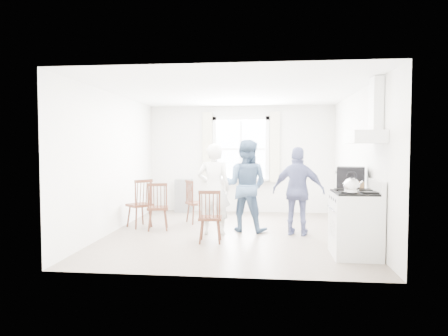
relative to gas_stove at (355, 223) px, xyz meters
The scene contains 17 objects.
room_shell 2.48m from the gas_stove, 144.75° to the left, with size 4.62×5.12×2.64m.
window_assembly 4.36m from the gas_stove, 116.71° to the left, with size 1.88×0.24×1.70m.
range_hood 1.43m from the gas_stove, ahead, with size 0.45×0.76×0.94m.
shelf_unit 4.95m from the gas_stove, 131.97° to the left, with size 0.40×0.30×0.80m, color gray.
gas_stove is the anchor object (origin of this frame).
kettle 0.63m from the gas_stove, 114.96° to the right, with size 0.22×0.22×0.31m.
low_cabinet 0.70m from the gas_stove, 84.32° to the left, with size 0.50×0.55×0.90m, color white.
stereo_stack 0.89m from the gas_stove, 84.71° to the left, with size 0.50×0.46×0.38m.
cardboard_box 0.68m from the gas_stove, 80.94° to the left, with size 0.25×0.18×0.16m, color #987249.
windsor_chair_a 3.64m from the gas_stove, 156.89° to the left, with size 0.46×0.46×0.93m.
windsor_chair_b 2.28m from the gas_stove, 166.41° to the left, with size 0.40×0.39×0.89m.
windsor_chair_c 4.10m from the gas_stove, 155.74° to the left, with size 0.57×0.57×0.97m.
person_left 2.58m from the gas_stove, 151.21° to the left, with size 0.61×0.61×1.66m, color white.
person_mid 2.34m from the gas_stove, 136.36° to the left, with size 0.84×0.84×1.73m, color #435C7D.
person_right 1.55m from the gas_stove, 118.18° to the left, with size 0.94×0.94×1.60m, color navy.
potted_plant 4.12m from the gas_stove, 114.61° to the left, with size 0.19×0.19×0.34m, color #316F36.
windsor_chair_d 3.61m from the gas_stove, 141.61° to the left, with size 0.52×0.52×0.91m.
Camera 1 is at (0.60, -7.28, 1.59)m, focal length 32.00 mm.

